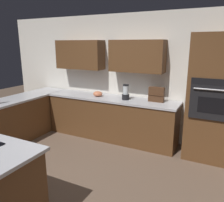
# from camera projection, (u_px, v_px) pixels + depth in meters

# --- Properties ---
(ground_plane) EXTENTS (14.00, 14.00, 0.00)m
(ground_plane) POSITION_uv_depth(u_px,v_px,m) (65.00, 179.00, 3.43)
(ground_plane) COLOR brown
(wall_back) EXTENTS (6.00, 0.44, 2.60)m
(wall_back) POSITION_uv_depth(u_px,v_px,m) (119.00, 72.00, 4.88)
(wall_back) COLOR white
(wall_back) RESTS_ON ground
(lower_cabinets_back) EXTENTS (2.80, 0.60, 0.86)m
(lower_cabinets_back) POSITION_uv_depth(u_px,v_px,m) (111.00, 119.00, 4.85)
(lower_cabinets_back) COLOR brown
(lower_cabinets_back) RESTS_ON ground
(countertop_back) EXTENTS (2.84, 0.64, 0.04)m
(countertop_back) POSITION_uv_depth(u_px,v_px,m) (111.00, 98.00, 4.74)
(countertop_back) COLOR #B2B2B7
(countertop_back) RESTS_ON lower_cabinets_back
(lower_cabinets_side) EXTENTS (0.60, 2.90, 0.86)m
(lower_cabinets_side) POSITION_uv_depth(u_px,v_px,m) (9.00, 123.00, 4.59)
(lower_cabinets_side) COLOR brown
(lower_cabinets_side) RESTS_ON ground
(countertop_side) EXTENTS (0.64, 2.94, 0.04)m
(countertop_side) POSITION_uv_depth(u_px,v_px,m) (7.00, 102.00, 4.48)
(countertop_side) COLOR #B2B2B7
(countertop_side) RESTS_ON lower_cabinets_side
(wall_oven) EXTENTS (0.80, 0.66, 2.17)m
(wall_oven) POSITION_uv_depth(u_px,v_px,m) (213.00, 99.00, 3.84)
(wall_oven) COLOR brown
(wall_oven) RESTS_ON ground
(blender) EXTENTS (0.15, 0.15, 0.31)m
(blender) POSITION_uv_depth(u_px,v_px,m) (126.00, 93.00, 4.53)
(blender) COLOR black
(blender) RESTS_ON countertop_back
(mixing_bowl) EXTENTS (0.20, 0.20, 0.11)m
(mixing_bowl) POSITION_uv_depth(u_px,v_px,m) (98.00, 94.00, 4.84)
(mixing_bowl) COLOR #CC724C
(mixing_bowl) RESTS_ON countertop_back
(spice_rack) EXTENTS (0.30, 0.11, 0.29)m
(spice_rack) POSITION_uv_depth(u_px,v_px,m) (156.00, 95.00, 4.36)
(spice_rack) COLOR #472B19
(spice_rack) RESTS_ON countertop_back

